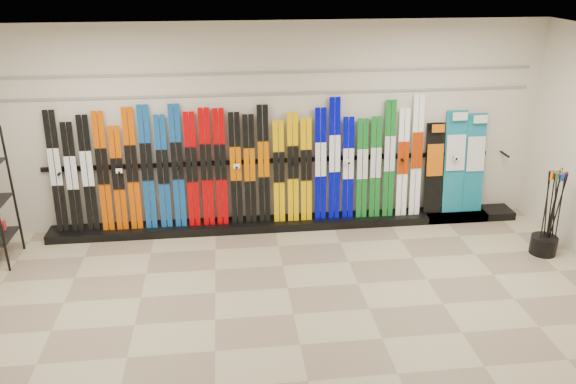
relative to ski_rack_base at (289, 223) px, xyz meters
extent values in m
plane|color=gray|center=(-0.22, -2.28, -0.06)|extent=(8.00, 8.00, 0.00)
plane|color=beige|center=(-0.22, 0.22, 1.44)|extent=(8.00, 0.00, 8.00)
plane|color=silver|center=(-0.22, -2.28, 2.94)|extent=(8.00, 8.00, 0.00)
cube|color=black|center=(0.00, 0.00, 0.00)|extent=(8.00, 0.40, 0.12)
cube|color=black|center=(-3.28, 0.05, 0.94)|extent=(0.17, 0.21, 1.75)
cube|color=black|center=(-3.07, 0.04, 0.85)|extent=(0.17, 0.19, 1.58)
cube|color=black|center=(-2.85, 0.04, 0.90)|extent=(0.17, 0.20, 1.68)
cube|color=#C04600|center=(-2.64, 0.05, 0.92)|extent=(0.17, 0.21, 1.72)
cube|color=#C04600|center=(-2.44, 0.03, 0.81)|extent=(0.17, 0.19, 1.51)
cube|color=#C04600|center=(-2.24, 0.05, 0.94)|extent=(0.17, 0.21, 1.76)
cube|color=navy|center=(-2.03, 0.05, 0.96)|extent=(0.17, 0.22, 1.79)
cube|color=navy|center=(-1.81, 0.04, 0.88)|extent=(0.17, 0.20, 1.65)
cube|color=navy|center=(-1.61, 0.05, 0.95)|extent=(0.17, 0.22, 1.79)
cube|color=#B00002|center=(-1.40, 0.04, 0.90)|extent=(0.17, 0.20, 1.68)
cube|color=#B00002|center=(-1.19, 0.05, 0.92)|extent=(0.17, 0.21, 1.73)
cube|color=#B00002|center=(-0.99, 0.05, 0.92)|extent=(0.17, 0.21, 1.71)
cube|color=black|center=(-0.78, 0.04, 0.89)|extent=(0.17, 0.20, 1.65)
cube|color=black|center=(-0.58, 0.04, 0.87)|extent=(0.17, 0.20, 1.62)
cube|color=black|center=(-0.37, 0.05, 0.93)|extent=(0.17, 0.21, 1.75)
cube|color=#EDB000|center=(-0.15, 0.03, 0.82)|extent=(0.17, 0.19, 1.51)
cube|color=#EDB000|center=(0.06, 0.04, 0.87)|extent=(0.17, 0.20, 1.63)
cube|color=#EDB000|center=(0.26, 0.04, 0.83)|extent=(0.17, 0.19, 1.54)
cube|color=#0003AF|center=(0.47, 0.04, 0.90)|extent=(0.17, 0.20, 1.68)
cube|color=#0003AF|center=(0.68, 0.05, 0.97)|extent=(0.17, 0.22, 1.82)
cube|color=#0003AF|center=(0.89, 0.04, 0.83)|extent=(0.17, 0.19, 1.54)
cube|color=#12671F|center=(1.10, 0.03, 0.81)|extent=(0.17, 0.19, 1.51)
cube|color=#12671F|center=(1.30, 0.04, 0.82)|extent=(0.17, 0.19, 1.53)
cube|color=#12671F|center=(1.51, 0.05, 0.94)|extent=(0.17, 0.21, 1.76)
cube|color=white|center=(1.72, 0.04, 0.88)|extent=(0.17, 0.20, 1.64)
cube|color=white|center=(1.93, 0.05, 0.97)|extent=(0.17, 0.22, 1.83)
cube|color=black|center=(2.23, 0.07, 0.76)|extent=(0.28, 0.22, 1.40)
cube|color=#14728C|center=(2.54, 0.08, 0.84)|extent=(0.33, 0.24, 1.56)
cube|color=#14728C|center=(2.87, 0.08, 0.82)|extent=(0.31, 0.23, 1.51)
cylinder|color=black|center=(3.38, -1.24, 0.07)|extent=(0.35, 0.35, 0.25)
cylinder|color=black|center=(3.44, -1.18, 0.55)|extent=(0.03, 0.10, 1.18)
cylinder|color=black|center=(3.45, -1.22, 0.55)|extent=(0.15, 0.04, 1.17)
cylinder|color=black|center=(3.45, -1.28, 0.55)|extent=(0.06, 0.11, 1.18)
cylinder|color=black|center=(3.47, -1.16, 0.55)|extent=(0.14, 0.16, 1.17)
cylinder|color=black|center=(3.50, -1.26, 0.55)|extent=(0.07, 0.02, 1.18)
cylinder|color=black|center=(3.30, -1.24, 0.55)|extent=(0.03, 0.11, 1.18)
cylinder|color=black|center=(3.38, -1.31, 0.55)|extent=(0.11, 0.13, 1.17)
cylinder|color=black|center=(3.35, -1.28, 0.55)|extent=(0.10, 0.04, 1.18)
cylinder|color=black|center=(3.35, -1.20, 0.55)|extent=(0.15, 0.02, 1.17)
cube|color=gray|center=(-0.22, 0.20, 1.94)|extent=(7.60, 0.02, 0.03)
cube|color=gray|center=(-0.22, 0.20, 2.24)|extent=(7.60, 0.02, 0.03)
camera|label=1|loc=(-0.92, -7.63, 3.68)|focal=35.00mm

